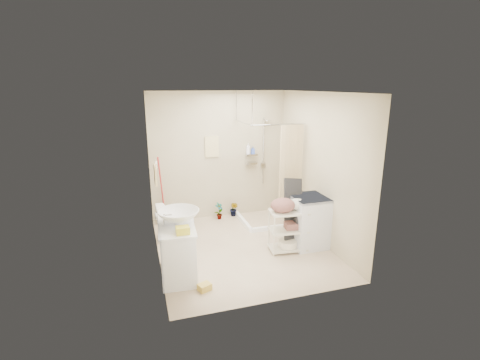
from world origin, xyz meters
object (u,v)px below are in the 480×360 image
object	(u,v)px
toilet	(176,222)
washing_machine	(309,221)
vanity	(178,251)
laundry_rack	(288,227)

from	to	relation	value
toilet	washing_machine	bearing A→B (deg)	-112.70
washing_machine	vanity	bearing A→B (deg)	-170.59
toilet	washing_machine	distance (m)	2.35
laundry_rack	toilet	bearing A→B (deg)	156.80
washing_machine	laundry_rack	size ratio (longest dim) A/B	1.04
toilet	vanity	bearing A→B (deg)	173.76
vanity	toilet	size ratio (longest dim) A/B	1.33
toilet	laundry_rack	xyz separation A→B (m)	(1.74, -0.98, 0.09)
toilet	washing_machine	xyz separation A→B (m)	(2.18, -0.88, 0.10)
vanity	washing_machine	world-z (taller)	washing_machine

